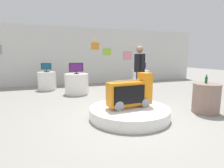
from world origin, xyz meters
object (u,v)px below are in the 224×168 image
object	(u,v)px
shopper_browsing_near_truck	(139,69)
display_pedestal_left_rear	(141,78)
novelty_firetruck_tv	(130,94)
tv_on_right_rear	(46,67)
display_pedestal_right_rear	(47,81)
tv_on_left_rear	(141,66)
side_table_round	(206,98)
display_pedestal_center_rear	(77,84)
bottle_on_side_table	(206,80)
tv_on_center_rear	(76,68)
main_display_pedestal	(129,112)

from	to	relation	value
shopper_browsing_near_truck	display_pedestal_left_rear	bearing A→B (deg)	60.34
novelty_firetruck_tv	tv_on_right_rear	bearing A→B (deg)	112.98
display_pedestal_right_rear	shopper_browsing_near_truck	distance (m)	4.11
tv_on_left_rear	display_pedestal_right_rear	size ratio (longest dim) A/B	0.63
side_table_round	display_pedestal_right_rear	bearing A→B (deg)	129.30
display_pedestal_center_rear	bottle_on_side_table	size ratio (longest dim) A/B	4.03
novelty_firetruck_tv	tv_on_center_rear	size ratio (longest dim) A/B	1.97
main_display_pedestal	display_pedestal_right_rear	world-z (taller)	display_pedestal_right_rear
main_display_pedestal	shopper_browsing_near_truck	size ratio (longest dim) A/B	1.07
tv_on_left_rear	shopper_browsing_near_truck	xyz separation A→B (m)	(-1.41, -2.46, 0.05)
side_table_round	shopper_browsing_near_truck	xyz separation A→B (m)	(-1.05, 1.54, 0.62)
display_pedestal_left_rear	side_table_round	size ratio (longest dim) A/B	1.03
bottle_on_side_table	tv_on_right_rear	bearing A→B (deg)	129.90
novelty_firetruck_tv	display_pedestal_center_rear	bearing A→B (deg)	103.90
novelty_firetruck_tv	display_pedestal_left_rear	bearing A→B (deg)	58.37
display_pedestal_right_rear	bottle_on_side_table	distance (m)	5.90
shopper_browsing_near_truck	tv_on_right_rear	bearing A→B (deg)	131.57
tv_on_left_rear	novelty_firetruck_tv	bearing A→B (deg)	-121.67
display_pedestal_left_rear	tv_on_center_rear	xyz separation A→B (m)	(-3.04, -0.64, 0.60)
tv_on_left_rear	display_pedestal_right_rear	distance (m)	4.18
display_pedestal_center_rear	bottle_on_side_table	distance (m)	4.30
novelty_firetruck_tv	side_table_round	world-z (taller)	novelty_firetruck_tv
display_pedestal_right_rear	tv_on_right_rear	distance (m)	0.57
side_table_round	display_pedestal_center_rear	bearing A→B (deg)	128.65
display_pedestal_left_rear	display_pedestal_right_rear	world-z (taller)	same
tv_on_center_rear	shopper_browsing_near_truck	distance (m)	2.45
display_pedestal_center_rear	display_pedestal_right_rear	size ratio (longest dim) A/B	1.16
side_table_round	shopper_browsing_near_truck	bearing A→B (deg)	124.38
display_pedestal_right_rear	shopper_browsing_near_truck	size ratio (longest dim) A/B	0.44
tv_on_center_rear	bottle_on_side_table	size ratio (longest dim) A/B	2.46
display_pedestal_left_rear	tv_on_center_rear	bearing A→B (deg)	-168.11
main_display_pedestal	display_pedestal_left_rear	distance (m)	4.37
display_pedestal_left_rear	shopper_browsing_near_truck	bearing A→B (deg)	-119.66
tv_on_right_rear	display_pedestal_right_rear	bearing A→B (deg)	109.11
display_pedestal_center_rear	display_pedestal_left_rear	bearing A→B (deg)	11.82
tv_on_left_rear	display_pedestal_right_rear	world-z (taller)	tv_on_left_rear
main_display_pedestal	tv_on_right_rear	world-z (taller)	tv_on_right_rear
novelty_firetruck_tv	bottle_on_side_table	xyz separation A→B (m)	(1.96, -0.23, 0.26)
novelty_firetruck_tv	bottle_on_side_table	bearing A→B (deg)	-6.74
side_table_round	bottle_on_side_table	bearing A→B (deg)	67.72
bottle_on_side_table	shopper_browsing_near_truck	world-z (taller)	shopper_browsing_near_truck
tv_on_right_rear	shopper_browsing_near_truck	size ratio (longest dim) A/B	0.24
tv_on_right_rear	bottle_on_side_table	xyz separation A→B (m)	(3.77, -4.51, -0.13)
display_pedestal_right_rear	side_table_round	world-z (taller)	display_pedestal_right_rear
tv_on_center_rear	display_pedestal_right_rear	bearing A→B (deg)	130.91
novelty_firetruck_tv	shopper_browsing_near_truck	bearing A→B (deg)	54.70
display_pedestal_right_rear	tv_on_center_rear	bearing A→B (deg)	-49.09
side_table_round	shopper_browsing_near_truck	size ratio (longest dim) A/B	0.43
novelty_firetruck_tv	side_table_round	xyz separation A→B (m)	(1.93, -0.29, -0.18)
main_display_pedestal	bottle_on_side_table	world-z (taller)	bottle_on_side_table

